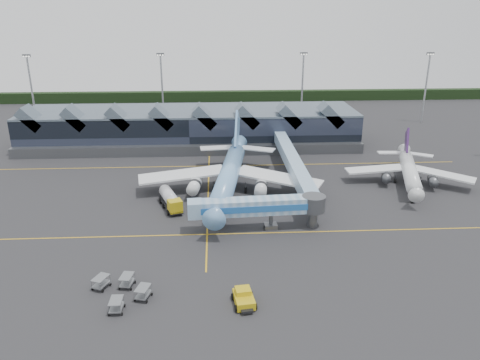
{
  "coord_description": "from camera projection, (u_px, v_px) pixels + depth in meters",
  "views": [
    {
      "loc": [
        1.78,
        -78.72,
        36.04
      ],
      "look_at": [
        6.23,
        4.51,
        5.0
      ],
      "focal_mm": 35.0,
      "sensor_mm": 36.0,
      "label": 1
    }
  ],
  "objects": [
    {
      "name": "terminal",
      "position": [
        191.0,
        127.0,
        128.51
      ],
      "size": [
        90.0,
        22.25,
        12.52
      ],
      "color": "black",
      "rests_on": "ground"
    },
    {
      "name": "pushback_tug",
      "position": [
        244.0,
        298.0,
        59.98
      ],
      "size": [
        3.22,
        4.63,
        1.94
      ],
      "rotation": [
        0.0,
        0.0,
        0.13
      ],
      "color": "gold",
      "rests_on": "ground"
    },
    {
      "name": "baggage_carts",
      "position": [
        122.0,
        289.0,
        61.69
      ],
      "size": [
        8.37,
        8.08,
        1.68
      ],
      "rotation": [
        0.0,
        0.0,
        -0.26
      ],
      "color": "gray",
      "rests_on": "ground"
    },
    {
      "name": "ground",
      "position": [
        208.0,
        215.0,
        86.15
      ],
      "size": [
        260.0,
        260.0,
        0.0
      ],
      "primitive_type": "plane",
      "color": "#272729",
      "rests_on": "ground"
    },
    {
      "name": "main_airliner",
      "position": [
        230.0,
        173.0,
        95.31
      ],
      "size": [
        37.95,
        44.04,
        14.16
      ],
      "rotation": [
        0.0,
        0.0,
        -0.14
      ],
      "color": "#71B6E5",
      "rests_on": "ground"
    },
    {
      "name": "jet_bridge",
      "position": [
        266.0,
        207.0,
        79.27
      ],
      "size": [
        23.6,
        4.86,
        5.8
      ],
      "rotation": [
        0.0,
        0.0,
        0.06
      ],
      "color": "#77A2C7",
      "rests_on": "ground"
    },
    {
      "name": "light_masts",
      "position": [
        278.0,
        89.0,
        141.61
      ],
      "size": [
        132.4,
        42.56,
        22.45
      ],
      "color": "#979A9F",
      "rests_on": "ground"
    },
    {
      "name": "taxi_stripes",
      "position": [
        208.0,
        194.0,
        95.51
      ],
      "size": [
        120.0,
        60.0,
        0.01
      ],
      "color": "gold",
      "rests_on": "ground"
    },
    {
      "name": "fuel_truck",
      "position": [
        170.0,
        199.0,
        88.54
      ],
      "size": [
        5.31,
        9.67,
        3.27
      ],
      "rotation": [
        0.0,
        0.0,
        0.34
      ],
      "color": "black",
      "rests_on": "ground"
    },
    {
      "name": "regional_jet",
      "position": [
        409.0,
        169.0,
        100.16
      ],
      "size": [
        25.88,
        28.94,
        10.12
      ],
      "rotation": [
        0.0,
        0.0,
        -0.3
      ],
      "color": "white",
      "rests_on": "ground"
    },
    {
      "name": "tree_line_far",
      "position": [
        211.0,
        96.0,
        188.39
      ],
      "size": [
        260.0,
        4.0,
        4.0
      ],
      "primitive_type": "cube",
      "color": "black",
      "rests_on": "ground"
    }
  ]
}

